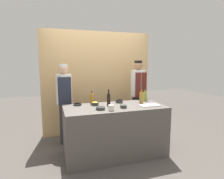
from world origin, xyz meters
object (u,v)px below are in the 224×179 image
cutting_board (150,105)px  chef_right (138,95)px  sauce_bowl_yellow (95,104)px  chef_left (65,101)px  bottle_amber (92,99)px  sauce_bowl_brown (123,106)px  sauce_bowl_red (77,104)px  sauce_bowl_orange (119,101)px  bottle_vinegar (141,97)px  sauce_bowl_white (101,108)px  cup_cream (111,108)px  bottle_soy (109,99)px  bottle_oil (145,96)px

cutting_board → chef_right: chef_right is taller
sauce_bowl_yellow → chef_left: (-0.50, 0.59, -0.03)m
cutting_board → bottle_amber: size_ratio=1.39×
cutting_board → chef_left: 1.71m
sauce_bowl_brown → sauce_bowl_red: size_ratio=0.79×
sauce_bowl_orange → sauce_bowl_red: sauce_bowl_orange is taller
cutting_board → sauce_bowl_brown: bearing=179.3°
bottle_amber → bottle_vinegar: (0.91, -0.24, 0.02)m
sauce_bowl_white → cup_cream: 0.19m
sauce_bowl_brown → cutting_board: bearing=-0.7°
cup_cream → chef_left: (-0.67, 1.04, -0.05)m
sauce_bowl_red → bottle_amber: 0.29m
sauce_bowl_red → chef_left: 0.54m
bottle_vinegar → chef_right: (0.26, 0.69, -0.08)m
bottle_soy → chef_left: size_ratio=0.18×
sauce_bowl_orange → bottle_oil: bearing=2.9°
sauce_bowl_yellow → sauce_bowl_red: size_ratio=0.89×
sauce_bowl_yellow → sauce_bowl_orange: bearing=8.8°
sauce_bowl_red → bottle_amber: (0.28, 0.05, 0.07)m
sauce_bowl_yellow → cup_cream: 0.48m
sauce_bowl_white → cup_cream: bearing=-35.4°
sauce_bowl_yellow → chef_right: 1.29m
bottle_oil → chef_left: (-1.57, 0.49, -0.09)m
sauce_bowl_red → chef_right: bearing=19.0°
bottle_amber → cup_cream: bearing=-72.0°
sauce_bowl_orange → cutting_board: sauce_bowl_orange is taller
bottle_amber → chef_left: size_ratio=0.15×
sauce_bowl_white → cutting_board: bearing=-0.7°
sauce_bowl_red → bottle_soy: size_ratio=0.47×
cutting_board → bottle_soy: bottle_soy is taller
bottle_vinegar → sauce_bowl_red: bearing=170.8°
sauce_bowl_red → chef_left: chef_left is taller
cup_cream → cutting_board: bearing=7.2°
sauce_bowl_yellow → sauce_bowl_white: size_ratio=0.85×
sauce_bowl_brown → chef_left: chef_left is taller
bottle_oil → bottle_vinegar: 0.28m
sauce_bowl_white → chef_left: bearing=118.9°
sauce_bowl_brown → bottle_amber: bearing=132.4°
bottle_amber → cup_cream: size_ratio=2.65×
sauce_bowl_red → cutting_board: sauce_bowl_red is taller
bottle_oil → bottle_vinegar: bearing=-132.3°
cutting_board → bottle_amber: (-0.95, 0.50, 0.09)m
chef_left → bottle_soy: bearing=-44.4°
sauce_bowl_orange → bottle_vinegar: size_ratio=0.47×
cutting_board → sauce_bowl_yellow: bearing=159.0°
bottle_soy → cup_cream: 0.34m
sauce_bowl_yellow → chef_left: 0.78m
bottle_vinegar → chef_left: 1.55m
sauce_bowl_yellow → cutting_board: bearing=-21.0°
sauce_bowl_yellow → bottle_oil: bearing=5.6°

